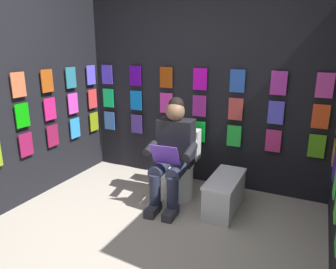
# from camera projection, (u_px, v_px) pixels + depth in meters

# --- Properties ---
(ground_plane) EXTENTS (30.00, 30.00, 0.00)m
(ground_plane) POSITION_uv_depth(u_px,v_px,m) (113.00, 269.00, 2.55)
(ground_plane) COLOR #B2A899
(display_wall_back) EXTENTS (3.23, 0.14, 2.36)m
(display_wall_back) POSITION_uv_depth(u_px,v_px,m) (202.00, 91.00, 3.95)
(display_wall_back) COLOR black
(display_wall_back) RESTS_ON ground
(display_wall_right) EXTENTS (0.14, 1.94, 2.36)m
(display_wall_right) POSITION_uv_depth(u_px,v_px,m) (43.00, 94.00, 3.74)
(display_wall_right) COLOR black
(display_wall_right) RESTS_ON ground
(toilet) EXTENTS (0.42, 0.57, 0.77)m
(toilet) POSITION_uv_depth(u_px,v_px,m) (179.00, 168.00, 3.76)
(toilet) COLOR white
(toilet) RESTS_ON ground
(person_reading) EXTENTS (0.55, 0.71, 1.19)m
(person_reading) POSITION_uv_depth(u_px,v_px,m) (172.00, 152.00, 3.48)
(person_reading) COLOR black
(person_reading) RESTS_ON ground
(comic_longbox_near) EXTENTS (0.30, 0.71, 0.38)m
(comic_longbox_near) POSITION_uv_depth(u_px,v_px,m) (224.00, 194.00, 3.41)
(comic_longbox_near) COLOR silver
(comic_longbox_near) RESTS_ON ground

